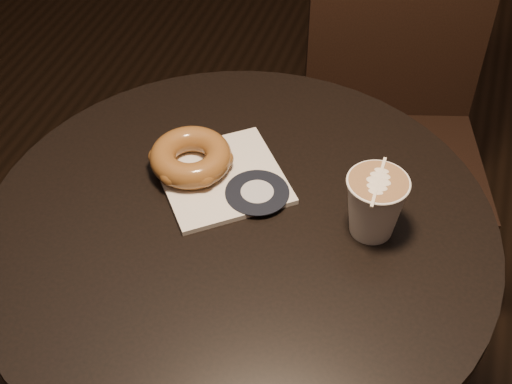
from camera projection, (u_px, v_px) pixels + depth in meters
cafe_table at (241, 310)px, 1.10m from camera, size 0.70×0.70×0.75m
chair at (395, 102)px, 1.51m from camera, size 0.46×0.46×0.94m
pastry_bag at (222, 178)px, 1.02m from camera, size 0.23×0.23×0.01m
doughnut at (191, 157)px, 1.01m from camera, size 0.12×0.12×0.04m
latte_cup at (374, 206)px, 0.92m from camera, size 0.08×0.08×0.09m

